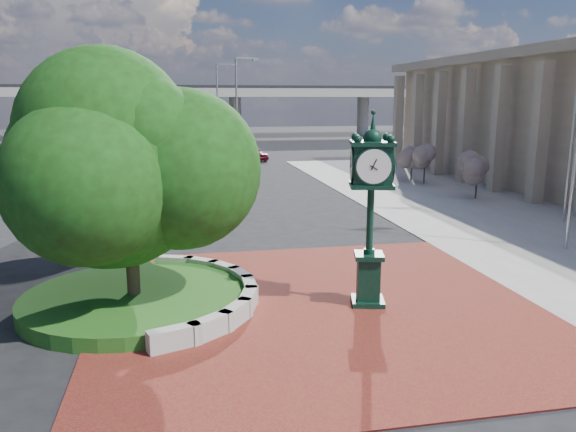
# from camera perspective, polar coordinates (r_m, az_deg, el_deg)

# --- Properties ---
(ground) EXTENTS (200.00, 200.00, 0.00)m
(ground) POSITION_cam_1_polar(r_m,az_deg,el_deg) (16.70, 2.25, -7.98)
(ground) COLOR black
(ground) RESTS_ON ground
(plaza) EXTENTS (12.00, 12.00, 0.04)m
(plaza) POSITION_cam_1_polar(r_m,az_deg,el_deg) (15.78, 3.10, -9.11)
(plaza) COLOR maroon
(plaza) RESTS_ON ground
(sidewalk) EXTENTS (20.00, 50.00, 0.04)m
(sidewalk) POSITION_cam_1_polar(r_m,az_deg,el_deg) (32.51, 26.35, 0.60)
(sidewalk) COLOR #9E9B93
(sidewalk) RESTS_ON ground
(planter_wall) EXTENTS (2.96, 6.77, 0.54)m
(planter_wall) POSITION_cam_1_polar(r_m,az_deg,el_deg) (16.23, -7.17, -7.65)
(planter_wall) COLOR #9E9B93
(planter_wall) RESTS_ON ground
(grass_bed) EXTENTS (6.10, 6.10, 0.40)m
(grass_bed) POSITION_cam_1_polar(r_m,az_deg,el_deg) (16.28, -15.32, -8.19)
(grass_bed) COLOR #194413
(grass_bed) RESTS_ON ground
(overpass) EXTENTS (90.00, 12.00, 7.50)m
(overpass) POSITION_cam_1_polar(r_m,az_deg,el_deg) (85.35, -8.98, 12.28)
(overpass) COLOR #9E9B93
(overpass) RESTS_ON ground
(tree_planter) EXTENTS (5.20, 5.20, 6.33)m
(tree_planter) POSITION_cam_1_polar(r_m,az_deg,el_deg) (15.46, -16.02, 4.20)
(tree_planter) COLOR #38281C
(tree_planter) RESTS_ON ground
(tree_street) EXTENTS (4.40, 4.40, 5.45)m
(tree_street) POSITION_cam_1_polar(r_m,az_deg,el_deg) (33.37, -11.74, 7.43)
(tree_street) COLOR #38281C
(tree_street) RESTS_ON ground
(post_clock) EXTENTS (1.29, 1.29, 5.29)m
(post_clock) POSITION_cam_1_polar(r_m,az_deg,el_deg) (15.28, 8.39, 1.33)
(post_clock) COLOR black
(post_clock) RESTS_ON ground
(parked_car) EXTENTS (2.96, 4.30, 1.36)m
(parked_car) POSITION_cam_1_polar(r_m,az_deg,el_deg) (52.65, -3.66, 6.38)
(parked_car) COLOR #500B19
(parked_car) RESTS_ON ground
(flagpole_b) EXTENTS (1.54, 0.22, 9.87)m
(flagpole_b) POSITION_cam_1_polar(r_m,az_deg,el_deg) (28.60, 27.11, 9.36)
(flagpole_b) COLOR silver
(flagpole_b) RESTS_ON ground
(street_lamp_near) EXTENTS (1.94, 0.64, 8.77)m
(street_lamp_near) POSITION_cam_1_polar(r_m,az_deg,el_deg) (44.59, -4.99, 11.12)
(street_lamp_near) COLOR slate
(street_lamp_near) RESTS_ON ground
(street_lamp_far) EXTENTS (2.04, 0.37, 9.09)m
(street_lamp_far) POSITION_cam_1_polar(r_m,az_deg,el_deg) (58.06, -6.96, 11.42)
(street_lamp_far) COLOR slate
(street_lamp_far) RESTS_ON ground
(shrub_near) EXTENTS (1.20, 1.20, 2.20)m
(shrub_near) POSITION_cam_1_polar(r_m,az_deg,el_deg) (33.75, 18.67, 4.29)
(shrub_near) COLOR #38281C
(shrub_near) RESTS_ON ground
(shrub_mid) EXTENTS (1.20, 1.20, 2.20)m
(shrub_mid) POSITION_cam_1_polar(r_m,az_deg,el_deg) (38.93, 13.74, 5.50)
(shrub_mid) COLOR #38281C
(shrub_mid) RESTS_ON ground
(shrub_far) EXTENTS (1.20, 1.20, 2.20)m
(shrub_far) POSITION_cam_1_polar(r_m,az_deg,el_deg) (40.24, 12.47, 5.76)
(shrub_far) COLOR #38281C
(shrub_far) RESTS_ON ground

